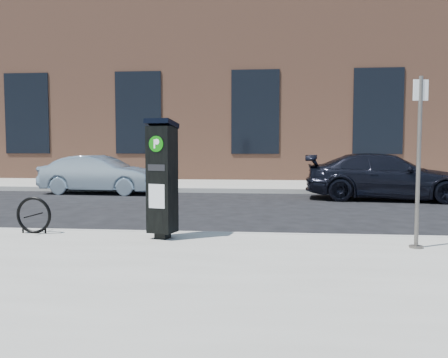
# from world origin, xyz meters

# --- Properties ---
(ground) EXTENTS (120.00, 120.00, 0.00)m
(ground) POSITION_xyz_m (0.00, 0.00, 0.00)
(ground) COLOR black
(ground) RESTS_ON ground
(sidewalk_far) EXTENTS (60.00, 12.00, 0.15)m
(sidewalk_far) POSITION_xyz_m (0.00, 14.00, 0.07)
(sidewalk_far) COLOR gray
(sidewalk_far) RESTS_ON ground
(curb_near) EXTENTS (60.00, 0.12, 0.16)m
(curb_near) POSITION_xyz_m (0.00, -0.02, 0.07)
(curb_near) COLOR #9E9B93
(curb_near) RESTS_ON ground
(curb_far) EXTENTS (60.00, 0.12, 0.16)m
(curb_far) POSITION_xyz_m (0.00, 8.02, 0.07)
(curb_far) COLOR #9E9B93
(curb_far) RESTS_ON ground
(building) EXTENTS (28.00, 10.05, 8.25)m
(building) POSITION_xyz_m (-0.00, 17.00, 4.15)
(building) COLOR #905A41
(building) RESTS_ON ground
(parking_kiosk) EXTENTS (0.53, 0.49, 1.90)m
(parking_kiosk) POSITION_xyz_m (-1.05, -0.60, 1.13)
(parking_kiosk) COLOR black
(parking_kiosk) RESTS_ON sidewalk_near
(sign_pole) EXTENTS (0.22, 0.20, 2.47)m
(sign_pole) POSITION_xyz_m (2.78, -0.93, 1.38)
(sign_pole) COLOR #57534D
(sign_pole) RESTS_ON sidewalk_near
(bike_rack) EXTENTS (0.63, 0.09, 0.63)m
(bike_rack) POSITION_xyz_m (-3.31, -0.40, 0.46)
(bike_rack) COLOR black
(bike_rack) RESTS_ON sidewalk_near
(car_silver) EXTENTS (3.96, 1.60, 1.28)m
(car_silver) POSITION_xyz_m (-5.04, 7.40, 0.64)
(car_silver) COLOR #91A8B9
(car_silver) RESTS_ON ground
(car_dark) EXTENTS (4.94, 2.46, 1.38)m
(car_dark) POSITION_xyz_m (4.10, 6.54, 0.69)
(car_dark) COLOR black
(car_dark) RESTS_ON ground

